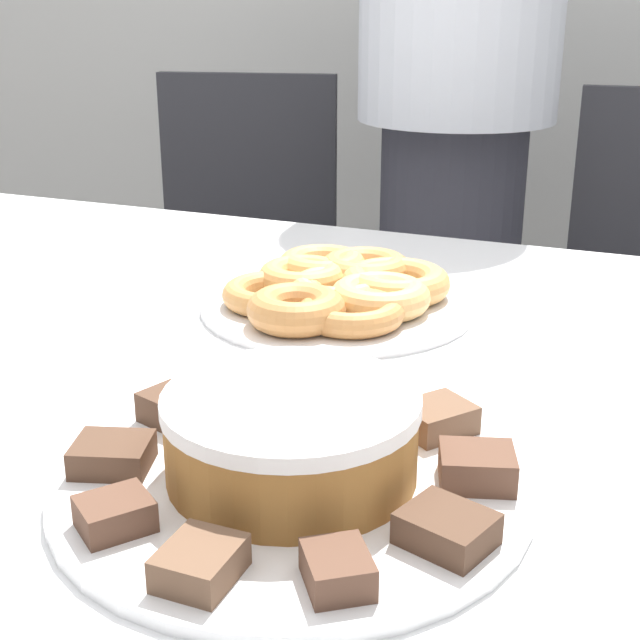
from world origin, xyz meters
TOP-DOWN VIEW (x-y plane):
  - table at (0.00, 0.00)m, footprint 1.85×1.00m
  - person_standing at (-0.12, 0.91)m, footprint 0.38×0.38m
  - office_chair_left at (-0.57, 0.83)m, footprint 0.53×0.53m
  - plate_cake at (0.06, -0.27)m, footprint 0.36×0.36m
  - plate_donuts at (-0.06, 0.13)m, footprint 0.32×0.32m
  - frosted_cake at (0.06, -0.27)m, footprint 0.19×0.19m
  - lamington_0 at (0.19, -0.23)m, footprint 0.07×0.06m
  - lamington_1 at (0.14, -0.16)m, footprint 0.07×0.07m
  - lamington_2 at (0.06, -0.13)m, footprint 0.04×0.05m
  - lamington_3 at (-0.02, -0.16)m, footprint 0.07×0.07m
  - lamington_4 at (-0.07, -0.22)m, footprint 0.06×0.05m
  - lamington_5 at (-0.07, -0.31)m, footprint 0.07×0.06m
  - lamington_6 at (-0.03, -0.38)m, footprint 0.06×0.06m
  - lamington_7 at (0.06, -0.41)m, footprint 0.05×0.05m
  - lamington_8 at (0.14, -0.38)m, footprint 0.06×0.06m
  - lamington_9 at (0.19, -0.31)m, footprint 0.07×0.06m
  - donut_0 at (-0.06, 0.13)m, footprint 0.12×0.12m
  - donut_1 at (-0.07, 0.03)m, footprint 0.11×0.11m
  - donut_2 at (-0.02, 0.06)m, footprint 0.12×0.12m
  - donut_3 at (0.00, 0.11)m, footprint 0.12×0.12m
  - donut_4 at (0.00, 0.17)m, footprint 0.13×0.13m
  - donut_5 at (-0.05, 0.20)m, footprint 0.11×0.11m
  - donut_6 at (-0.11, 0.20)m, footprint 0.11×0.11m
  - donut_7 at (-0.11, 0.15)m, footprint 0.11×0.11m
  - donut_8 at (-0.12, 0.08)m, footprint 0.12×0.12m

SIDE VIEW (x-z plane):
  - office_chair_left at x=-0.57m, z-range -0.02..0.90m
  - table at x=0.00m, z-range 0.29..1.01m
  - plate_cake at x=0.06m, z-range 0.72..0.73m
  - plate_donuts at x=-0.06m, z-range 0.72..0.73m
  - lamington_5 at x=-0.07m, z-range 0.73..0.75m
  - lamington_7 at x=0.06m, z-range 0.73..0.75m
  - lamington_6 at x=-0.03m, z-range 0.73..0.75m
  - lamington_8 at x=0.14m, z-range 0.73..0.75m
  - lamington_9 at x=0.19m, z-range 0.73..0.75m
  - lamington_3 at x=-0.02m, z-range 0.73..0.75m
  - lamington_1 at x=0.14m, z-range 0.73..0.75m
  - lamington_0 at x=0.19m, z-range 0.73..0.76m
  - lamington_4 at x=-0.07m, z-range 0.73..0.76m
  - lamington_2 at x=0.06m, z-range 0.73..0.76m
  - donut_2 at x=-0.02m, z-range 0.73..0.76m
  - donut_8 at x=-0.12m, z-range 0.73..0.76m
  - donut_0 at x=-0.06m, z-range 0.73..0.76m
  - donut_7 at x=-0.11m, z-range 0.73..0.76m
  - donut_6 at x=-0.11m, z-range 0.73..0.76m
  - donut_4 at x=0.00m, z-range 0.73..0.77m
  - donut_3 at x=0.00m, z-range 0.73..0.77m
  - donut_5 at x=-0.05m, z-range 0.73..0.77m
  - donut_1 at x=-0.07m, z-range 0.73..0.77m
  - frosted_cake at x=0.06m, z-range 0.73..0.80m
  - person_standing at x=-0.12m, z-range 0.04..1.73m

